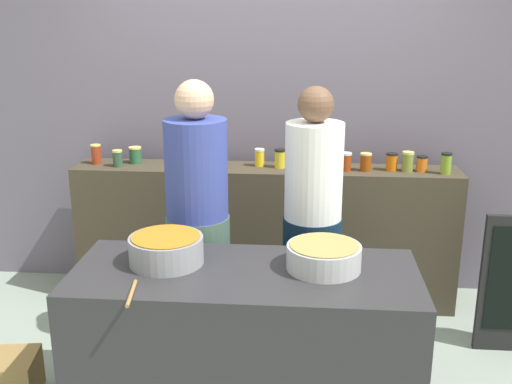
% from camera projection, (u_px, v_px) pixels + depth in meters
% --- Properties ---
extents(ground, '(12.00, 12.00, 0.00)m').
position_uv_depth(ground, '(251.00, 384.00, 3.48)').
color(ground, gray).
extents(storefront_wall, '(4.80, 0.12, 3.00)m').
position_uv_depth(storefront_wall, '(269.00, 90.00, 4.43)').
color(storefront_wall, slate).
rests_on(storefront_wall, ground).
extents(display_shelf, '(2.70, 0.36, 1.00)m').
position_uv_depth(display_shelf, '(265.00, 235.00, 4.39)').
color(display_shelf, '#403728').
rests_on(display_shelf, ground).
extents(prep_table, '(1.70, 0.70, 0.84)m').
position_uv_depth(prep_table, '(245.00, 347.00, 3.07)').
color(prep_table, '#2D2C2E').
rests_on(prep_table, ground).
extents(preserve_jar_0, '(0.07, 0.07, 0.14)m').
position_uv_depth(preserve_jar_0, '(96.00, 154.00, 4.33)').
color(preserve_jar_0, '#983319').
rests_on(preserve_jar_0, display_shelf).
extents(preserve_jar_1, '(0.07, 0.07, 0.12)m').
position_uv_depth(preserve_jar_1, '(118.00, 158.00, 4.26)').
color(preserve_jar_1, '#304F37').
rests_on(preserve_jar_1, display_shelf).
extents(preserve_jar_2, '(0.09, 0.09, 0.12)m').
position_uv_depth(preserve_jar_2, '(135.00, 155.00, 4.35)').
color(preserve_jar_2, '#295D37').
rests_on(preserve_jar_2, display_shelf).
extents(preserve_jar_3, '(0.09, 0.09, 0.10)m').
position_uv_depth(preserve_jar_3, '(199.00, 157.00, 4.32)').
color(preserve_jar_3, gold).
rests_on(preserve_jar_3, display_shelf).
extents(preserve_jar_4, '(0.09, 0.09, 0.10)m').
position_uv_depth(preserve_jar_4, '(217.00, 162.00, 4.19)').
color(preserve_jar_4, gold).
rests_on(preserve_jar_4, display_shelf).
extents(preserve_jar_5, '(0.07, 0.07, 0.13)m').
position_uv_depth(preserve_jar_5, '(260.00, 157.00, 4.26)').
color(preserve_jar_5, yellow).
rests_on(preserve_jar_5, display_shelf).
extents(preserve_jar_6, '(0.08, 0.08, 0.13)m').
position_uv_depth(preserve_jar_6, '(280.00, 158.00, 4.22)').
color(preserve_jar_6, gold).
rests_on(preserve_jar_6, display_shelf).
extents(preserve_jar_7, '(0.08, 0.08, 0.12)m').
position_uv_depth(preserve_jar_7, '(301.00, 159.00, 4.23)').
color(preserve_jar_7, olive).
rests_on(preserve_jar_7, display_shelf).
extents(preserve_jar_8, '(0.08, 0.08, 0.11)m').
position_uv_depth(preserve_jar_8, '(322.00, 159.00, 4.26)').
color(preserve_jar_8, olive).
rests_on(preserve_jar_8, display_shelf).
extents(preserve_jar_9, '(0.08, 0.08, 0.13)m').
position_uv_depth(preserve_jar_9, '(346.00, 162.00, 4.14)').
color(preserve_jar_9, '#933511').
rests_on(preserve_jar_9, display_shelf).
extents(preserve_jar_10, '(0.08, 0.08, 0.12)m').
position_uv_depth(preserve_jar_10, '(366.00, 162.00, 4.14)').
color(preserve_jar_10, '#8D3C0D').
rests_on(preserve_jar_10, display_shelf).
extents(preserve_jar_11, '(0.08, 0.08, 0.12)m').
position_uv_depth(preserve_jar_11, '(392.00, 162.00, 4.15)').
color(preserve_jar_11, '#CF610D').
rests_on(preserve_jar_11, display_shelf).
extents(preserve_jar_12, '(0.08, 0.08, 0.14)m').
position_uv_depth(preserve_jar_12, '(408.00, 161.00, 4.13)').
color(preserve_jar_12, olive).
rests_on(preserve_jar_12, display_shelf).
extents(preserve_jar_13, '(0.08, 0.08, 0.11)m').
position_uv_depth(preserve_jar_13, '(422.00, 164.00, 4.13)').
color(preserve_jar_13, orange).
rests_on(preserve_jar_13, display_shelf).
extents(preserve_jar_14, '(0.07, 0.07, 0.14)m').
position_uv_depth(preserve_jar_14, '(446.00, 163.00, 4.06)').
color(preserve_jar_14, olive).
rests_on(preserve_jar_14, display_shelf).
extents(cooking_pot_left, '(0.37, 0.37, 0.14)m').
position_uv_depth(cooking_pot_left, '(166.00, 250.00, 3.03)').
color(cooking_pot_left, gray).
rests_on(cooking_pot_left, prep_table).
extents(cooking_pot_center, '(0.37, 0.37, 0.13)m').
position_uv_depth(cooking_pot_center, '(324.00, 257.00, 2.96)').
color(cooking_pot_center, '#B7B7BC').
rests_on(cooking_pot_center, prep_table).
extents(wooden_spoon, '(0.05, 0.25, 0.02)m').
position_uv_depth(wooden_spoon, '(131.00, 293.00, 2.70)').
color(wooden_spoon, '#9E703D').
rests_on(wooden_spoon, prep_table).
extents(cook_with_tongs, '(0.37, 0.37, 1.70)m').
position_uv_depth(cook_with_tongs, '(198.00, 241.00, 3.54)').
color(cook_with_tongs, '#425D4E').
rests_on(cook_with_tongs, ground).
extents(cook_in_cap, '(0.34, 0.34, 1.67)m').
position_uv_depth(cook_in_cap, '(312.00, 242.00, 3.56)').
color(cook_in_cap, '#0E2235').
rests_on(cook_in_cap, ground).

